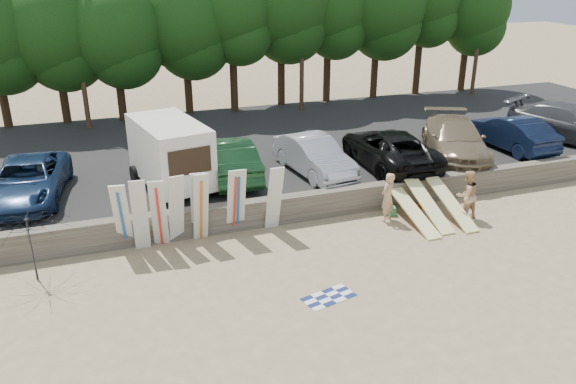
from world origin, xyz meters
name	(u,v)px	position (x,y,z in m)	size (l,w,h in m)	color
ground	(411,243)	(0.00, 0.00, 0.00)	(120.00, 120.00, 0.00)	tan
seawall	(371,197)	(0.00, 3.00, 0.50)	(44.00, 0.50, 1.00)	#6B6356
parking_lot	(302,145)	(0.00, 10.50, 0.35)	(44.00, 14.50, 0.70)	#282828
treeline	(242,11)	(-1.08, 17.50, 6.25)	(33.64, 6.27, 9.19)	#382616
utility_poles	(302,27)	(2.00, 16.00, 5.43)	(25.80, 0.26, 9.00)	#473321
box_trailer	(170,152)	(-7.11, 5.91, 2.18)	(2.99, 4.46, 2.64)	silver
car_0	(28,180)	(-12.24, 6.58, 1.44)	(2.45, 5.32, 1.48)	#162A4D
car_1	(227,158)	(-4.81, 6.33, 1.53)	(1.75, 5.01, 1.65)	#153B1C
car_2	(314,156)	(-1.34, 5.62, 1.47)	(1.62, 4.65, 1.53)	#AEAEB3
car_3	(389,148)	(2.03, 5.45, 1.49)	(2.61, 5.65, 1.57)	black
car_4	(455,139)	(5.39, 5.54, 1.53)	(2.32, 5.71, 1.66)	#7B694E
car_5	(511,133)	(8.55, 5.70, 1.48)	(1.65, 4.74, 1.56)	black
car_6	(571,123)	(12.11, 5.76, 1.58)	(2.47, 6.07, 1.76)	#424447
surfboard_upright_0	(122,217)	(-9.20, 2.55, 1.25)	(0.50, 0.06, 2.60)	silver
surfboard_upright_1	(140,215)	(-8.64, 2.41, 1.28)	(0.50, 0.06, 2.60)	silver
surfboard_upright_2	(159,213)	(-8.05, 2.41, 1.26)	(0.50, 0.06, 2.60)	silver
surfboard_upright_3	(176,209)	(-7.46, 2.52, 1.27)	(0.50, 0.06, 2.60)	silver
surfboard_upright_4	(201,207)	(-6.66, 2.44, 1.27)	(0.50, 0.06, 2.60)	silver
surfboard_upright_5	(198,206)	(-6.71, 2.60, 1.27)	(0.50, 0.06, 2.60)	silver
surfboard_upright_6	(238,201)	(-5.36, 2.55, 1.26)	(0.50, 0.06, 2.60)	silver
surfboard_upright_7	(234,202)	(-5.49, 2.54, 1.26)	(0.50, 0.06, 2.60)	silver
surfboard_upright_8	(274,198)	(-4.12, 2.36, 1.26)	(0.50, 0.06, 2.60)	silver
surfboard_low_0	(414,212)	(0.87, 1.34, 0.42)	(0.56, 3.00, 0.07)	#F6EF9B
surfboard_low_1	(428,204)	(1.52, 1.46, 0.59)	(0.56, 3.00, 0.07)	#F6EF9B
surfboard_low_2	(451,204)	(2.41, 1.31, 0.56)	(0.56, 3.00, 0.07)	#F6EF9B
beachgoer_a	(387,197)	(0.03, 1.85, 0.93)	(0.68, 0.44, 1.86)	tan
beachgoer_b	(467,195)	(2.87, 1.08, 0.93)	(0.91, 0.71, 1.87)	tan
cooler	(390,211)	(0.41, 2.25, 0.16)	(0.38, 0.30, 0.32)	#299959
gear_bag	(423,205)	(1.94, 2.40, 0.11)	(0.30, 0.25, 0.22)	#C15616
beach_towel	(329,297)	(-3.97, -2.17, 0.01)	(1.50, 1.50, 0.00)	white
beach_umbrella	(34,248)	(-11.78, 1.57, 1.07)	(2.33, 2.38, 2.14)	black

